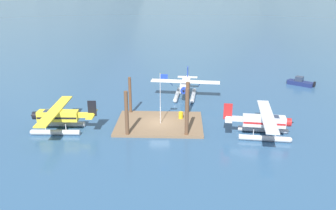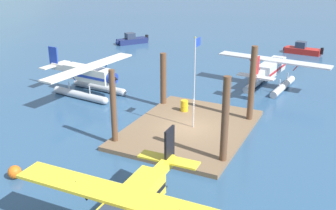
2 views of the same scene
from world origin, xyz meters
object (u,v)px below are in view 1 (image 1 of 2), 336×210
object	(u,v)px
fuel_drum	(181,115)
mooring_buoy	(92,104)
seaplane_silver_stbd_aft	(264,124)
seaplane_yellow_port_aft	(58,118)
boat_navy_open_east	(300,82)
flagpole	(161,93)
seaplane_cream_bow_right	(185,88)

from	to	relation	value
fuel_drum	mooring_buoy	world-z (taller)	fuel_drum
seaplane_silver_stbd_aft	mooring_buoy	bearing A→B (deg)	157.20
seaplane_yellow_port_aft	boat_navy_open_east	xyz separation A→B (m)	(35.04, 20.77, -1.09)
flagpole	seaplane_silver_stbd_aft	distance (m)	12.62
seaplane_silver_stbd_aft	flagpole	bearing A→B (deg)	166.98
seaplane_cream_bow_right	seaplane_yellow_port_aft	size ratio (longest dim) A/B	1.01
fuel_drum	seaplane_cream_bow_right	xyz separation A→B (m)	(0.63, 9.52, 0.84)
fuel_drum	mooring_buoy	size ratio (longest dim) A/B	1.16
seaplane_cream_bow_right	flagpole	bearing A→B (deg)	-105.00
seaplane_silver_stbd_aft	seaplane_yellow_port_aft	size ratio (longest dim) A/B	1.01
seaplane_yellow_port_aft	boat_navy_open_east	world-z (taller)	seaplane_yellow_port_aft
fuel_drum	boat_navy_open_east	bearing A→B (deg)	39.77
mooring_buoy	seaplane_silver_stbd_aft	size ratio (longest dim) A/B	0.07
boat_navy_open_east	fuel_drum	bearing A→B (deg)	-140.23
fuel_drum	mooring_buoy	bearing A→B (deg)	159.29
flagpole	boat_navy_open_east	distance (m)	29.73
seaplane_cream_bow_right	seaplane_yellow_port_aft	bearing A→B (deg)	-138.93
boat_navy_open_east	flagpole	bearing A→B (deg)	-140.52
seaplane_silver_stbd_aft	seaplane_cream_bow_right	bearing A→B (deg)	122.48
flagpole	boat_navy_open_east	size ratio (longest dim) A/B	1.50
seaplane_yellow_port_aft	boat_navy_open_east	size ratio (longest dim) A/B	2.42
flagpole	seaplane_yellow_port_aft	distance (m)	12.74
boat_navy_open_east	seaplane_yellow_port_aft	bearing A→B (deg)	-149.34
flagpole	fuel_drum	size ratio (longest dim) A/B	7.37
mooring_buoy	seaplane_cream_bow_right	xyz separation A→B (m)	(13.44, 4.68, 1.20)
flagpole	seaplane_silver_stbd_aft	size ratio (longest dim) A/B	0.62
fuel_drum	seaplane_yellow_port_aft	size ratio (longest dim) A/B	0.08
fuel_drum	boat_navy_open_east	distance (m)	26.48
flagpole	mooring_buoy	distance (m)	12.95
flagpole	mooring_buoy	xyz separation A→B (m)	(-10.40, 6.64, -3.92)
fuel_drum	seaplane_yellow_port_aft	xyz separation A→B (m)	(-14.68, -3.83, 0.84)
fuel_drum	seaplane_yellow_port_aft	distance (m)	15.20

